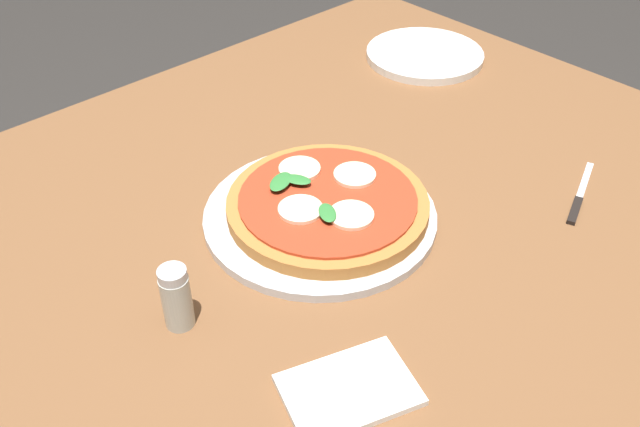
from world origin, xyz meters
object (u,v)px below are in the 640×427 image
serving_tray (320,216)px  pizza (327,204)px  plate_white (425,55)px  napkin (349,390)px  dining_table (325,265)px  knife (579,200)px  pepper_shaker (176,298)px

serving_tray → pizza: pizza is taller
plate_white → napkin: bearing=-145.3°
pizza → napkin: 0.28m
dining_table → knife: knife is taller
serving_tray → pizza: 0.02m
dining_table → pizza: size_ratio=4.66×
serving_tray → napkin: bearing=-127.0°
serving_tray → dining_table: bearing=29.7°
serving_tray → plate_white: 0.50m
plate_white → knife: plate_white is taller
dining_table → pizza: bearing=-128.1°
dining_table → serving_tray: size_ratio=4.03×
plate_white → napkin: plate_white is taller
dining_table → plate_white: size_ratio=5.76×
plate_white → knife: (-0.17, -0.42, -0.00)m
dining_table → pepper_shaker: pepper_shaker is taller
plate_white → napkin: size_ratio=1.63×
serving_tray → knife: 0.35m
pizza → knife: (0.27, -0.20, -0.02)m
pepper_shaker → dining_table: bearing=8.8°
knife → pepper_shaker: 0.55m
pizza → pepper_shaker: bearing=-174.6°
knife → plate_white: bearing=67.4°
serving_tray → plate_white: bearing=24.7°
serving_tray → napkin: size_ratio=2.32×
dining_table → knife: size_ratio=8.30×
knife → serving_tray: bearing=143.5°
napkin → pepper_shaker: 0.21m
pizza → plate_white: pizza is taller
pizza → pepper_shaker: pepper_shaker is taller
napkin → pepper_shaker: size_ratio=1.66×
plate_white → serving_tray: bearing=-155.3°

